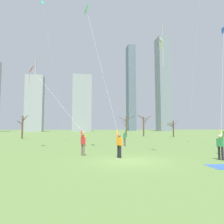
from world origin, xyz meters
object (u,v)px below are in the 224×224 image
object	(u,v)px
kite_flyer_far_back_red	(75,132)
bare_tree_rightmost	(144,125)
bare_tree_far_right_edge	(126,125)
kite_flyer_midfield_right_white	(128,129)
bystander_strolling_midfield	(84,138)
bare_tree_right_of_center	(22,126)
kite_flyer_foreground_left_green	(111,109)
distant_kite_drifting_right_teal	(47,28)
bare_tree_left_of_center	(173,128)
kite_flyer_midfield_center_blue	(223,108)

from	to	relation	value
kite_flyer_far_back_red	bare_tree_rightmost	xyz separation A→B (m)	(16.35, 29.81, 0.94)
bare_tree_far_right_edge	bare_tree_rightmost	size ratio (longest dim) A/B	0.94
bare_tree_far_right_edge	bare_tree_rightmost	distance (m)	5.32
kite_flyer_midfield_right_white	bystander_strolling_midfield	world-z (taller)	kite_flyer_midfield_right_white
bystander_strolling_midfield	bare_tree_right_of_center	world-z (taller)	bare_tree_right_of_center
kite_flyer_foreground_left_green	bystander_strolling_midfield	bearing A→B (deg)	100.16
distant_kite_drifting_right_teal	kite_flyer_foreground_left_green	bearing A→B (deg)	-67.41
kite_flyer_midfield_right_white	bare_tree_right_of_center	world-z (taller)	kite_flyer_midfield_right_white
kite_flyer_foreground_left_green	distant_kite_drifting_right_teal	world-z (taller)	distant_kite_drifting_right_teal
kite_flyer_far_back_red	kite_flyer_midfield_right_white	xyz separation A→B (m)	(5.65, 5.17, 0.21)
bystander_strolling_midfield	bare_tree_rightmost	distance (m)	27.07
kite_flyer_foreground_left_green	bare_tree_left_of_center	bearing A→B (deg)	54.33
bare_tree_left_of_center	bare_tree_far_right_edge	world-z (taller)	bare_tree_far_right_edge
kite_flyer_far_back_red	bystander_strolling_midfield	size ratio (longest dim) A/B	5.20
kite_flyer_foreground_left_green	bare_tree_far_right_edge	xyz separation A→B (m)	(8.89, 28.92, -0.80)
bare_tree_left_of_center	bystander_strolling_midfield	bearing A→B (deg)	-139.04
kite_flyer_far_back_red	bystander_strolling_midfield	world-z (taller)	kite_flyer_far_back_red
kite_flyer_midfield_right_white	bare_tree_far_right_edge	distance (m)	23.31
kite_flyer_foreground_left_green	bare_tree_far_right_edge	world-z (taller)	kite_flyer_foreground_left_green
distant_kite_drifting_right_teal	kite_flyer_midfield_right_white	bearing A→B (deg)	-47.29
kite_flyer_far_back_red	kite_flyer_foreground_left_green	xyz separation A→B (m)	(2.55, -1.18, 1.74)
bare_tree_far_right_edge	kite_flyer_foreground_left_green	bearing A→B (deg)	-107.08
kite_flyer_midfield_center_blue	bare_tree_right_of_center	xyz separation A→B (m)	(-22.81, 24.41, -1.46)
kite_flyer_foreground_left_green	bare_tree_rightmost	xyz separation A→B (m)	(13.79, 30.99, -0.79)
kite_flyer_midfield_right_white	distant_kite_drifting_right_teal	distance (m)	22.43
kite_flyer_midfield_center_blue	kite_flyer_far_back_red	bearing A→B (deg)	179.31
bystander_strolling_midfield	bare_tree_far_right_edge	bearing A→B (deg)	62.57
distant_kite_drifting_right_teal	kite_flyer_midfield_center_blue	bearing A→B (deg)	-43.19
kite_flyer_midfield_center_blue	kite_flyer_midfield_right_white	bearing A→B (deg)	143.84
kite_flyer_midfield_center_blue	kite_flyer_foreground_left_green	xyz separation A→B (m)	(-10.38, -1.03, -0.33)
bystander_strolling_midfield	bare_tree_right_of_center	distance (m)	19.94
bare_tree_far_right_edge	bare_tree_rightmost	xyz separation A→B (m)	(4.90, 2.07, 0.00)
bare_tree_right_of_center	distant_kite_drifting_right_teal	bearing A→B (deg)	-56.81
kite_flyer_midfield_right_white	bare_tree_rightmost	size ratio (longest dim) A/B	1.76
bare_tree_far_right_edge	bare_tree_left_of_center	bearing A→B (deg)	-10.91
bare_tree_right_of_center	kite_flyer_midfield_center_blue	bearing A→B (deg)	-46.93
kite_flyer_midfield_center_blue	bare_tree_left_of_center	world-z (taller)	kite_flyer_midfield_center_blue
kite_flyer_midfield_right_white	bystander_strolling_midfield	distance (m)	5.37
bare_tree_right_of_center	bare_tree_left_of_center	bearing A→B (deg)	2.66
kite_flyer_midfield_center_blue	bare_tree_far_right_edge	size ratio (longest dim) A/B	3.43
kite_flyer_midfield_right_white	distant_kite_drifting_right_teal	xyz separation A→B (m)	(-10.45, 11.32, 16.29)
kite_flyer_midfield_right_white	bare_tree_left_of_center	distance (m)	26.19
kite_flyer_midfield_center_blue	bare_tree_far_right_edge	world-z (taller)	kite_flyer_midfield_center_blue
kite_flyer_far_back_red	bystander_strolling_midfield	xyz separation A→B (m)	(0.98, 7.59, -0.84)
distant_kite_drifting_right_teal	bare_tree_far_right_edge	bearing A→B (deg)	34.70
distant_kite_drifting_right_teal	bare_tree_left_of_center	bearing A→B (deg)	19.10
kite_flyer_midfield_right_white	bare_tree_rightmost	bearing A→B (deg)	66.54
distant_kite_drifting_right_teal	bare_tree_left_of_center	xyz separation A→B (m)	(26.67, 9.24, -16.16)
kite_flyer_midfield_right_white	bare_tree_far_right_edge	world-z (taller)	kite_flyer_midfield_right_white
kite_flyer_far_back_red	bare_tree_right_of_center	world-z (taller)	kite_flyer_far_back_red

